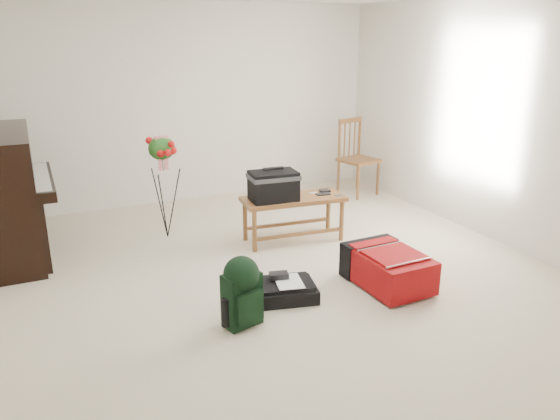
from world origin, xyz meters
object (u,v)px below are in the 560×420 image
bench (281,190)px  black_duffel (286,290)px  green_backpack (242,288)px  red_suitcase (384,266)px  dining_chair (357,158)px  flower_stand (164,188)px  piano (8,198)px

bench → black_duffel: bearing=-107.5°
black_duffel → green_backpack: size_ratio=1.02×
red_suitcase → black_duffel: (-0.91, 0.12, -0.10)m
bench → dining_chair: 2.14m
dining_chair → black_duffel: bearing=-145.8°
bench → green_backpack: (-0.97, -1.41, -0.28)m
dining_chair → green_backpack: 3.80m
dining_chair → flower_stand: flower_stand is taller
dining_chair → black_duffel: dining_chair is taller
bench → flower_stand: (-1.05, 0.69, -0.03)m
dining_chair → piano: bearing=172.5°
red_suitcase → flower_stand: size_ratio=0.68×
flower_stand → green_backpack: bearing=-88.3°
black_duffel → green_backpack: bearing=-139.0°
black_duffel → green_backpack: 0.60m
bench → flower_stand: bearing=151.9°
dining_chair → flower_stand: 2.84m
dining_chair → green_backpack: bearing=-148.6°
piano → bench: bearing=-18.0°
red_suitcase → bench: bearing=106.7°
bench → black_duffel: (-0.48, -1.15, -0.51)m
black_duffel → flower_stand: flower_stand is taller
bench → dining_chair: size_ratio=1.09×
bench → green_backpack: bearing=-119.3°
piano → green_backpack: 2.76m
red_suitcase → flower_stand: (-1.47, 1.96, 0.39)m
black_duffel → flower_stand: 1.99m
black_duffel → green_backpack: (-0.49, -0.26, 0.23)m
piano → red_suitcase: 3.67m
piano → black_duffel: piano is taller
green_backpack → flower_stand: bearing=78.3°
piano → black_duffel: size_ratio=2.64×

